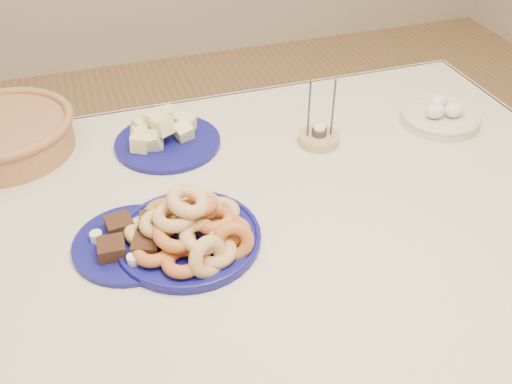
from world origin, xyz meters
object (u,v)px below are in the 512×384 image
dining_table (249,250)px  melon_plate (164,135)px  brownie_plate (132,241)px  egg_bowl (440,116)px  candle_holder (319,137)px  wicker_basket (3,134)px  donut_platter (190,231)px

dining_table → melon_plate: bearing=109.0°
dining_table → brownie_plate: (-0.26, -0.02, 0.12)m
brownie_plate → egg_bowl: size_ratio=1.19×
candle_holder → egg_bowl: (0.35, -0.01, 0.01)m
dining_table → wicker_basket: bearing=139.2°
melon_plate → donut_platter: bearing=-93.3°
donut_platter → melon_plate: donut_platter is taller
egg_bowl → brownie_plate: bearing=-165.5°
donut_platter → egg_bowl: donut_platter is taller
melon_plate → brownie_plate: bearing=-111.0°
melon_plate → wicker_basket: 0.40m
egg_bowl → wicker_basket: bearing=168.5°
dining_table → melon_plate: (-0.12, 0.34, 0.13)m
brownie_plate → candle_holder: bearing=24.7°
brownie_plate → wicker_basket: wicker_basket is taller
dining_table → brownie_plate: brownie_plate is taller
melon_plate → brownie_plate: size_ratio=1.13×
dining_table → donut_platter: donut_platter is taller
dining_table → wicker_basket: size_ratio=3.64×
candle_holder → melon_plate: bearing=161.8°
donut_platter → egg_bowl: 0.80m
brownie_plate → candle_holder: size_ratio=1.44×
donut_platter → egg_bowl: bearing=18.7°
brownie_plate → melon_plate: bearing=69.0°
dining_table → donut_platter: size_ratio=4.51×
brownie_plate → wicker_basket: (-0.25, 0.45, 0.04)m
melon_plate → candle_holder: (0.38, -0.12, -0.01)m
donut_platter → melon_plate: bearing=86.7°
donut_platter → dining_table: bearing=18.9°
donut_platter → melon_plate: 0.39m
wicker_basket → egg_bowl: (1.12, -0.23, -0.03)m
dining_table → melon_plate: melon_plate is taller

